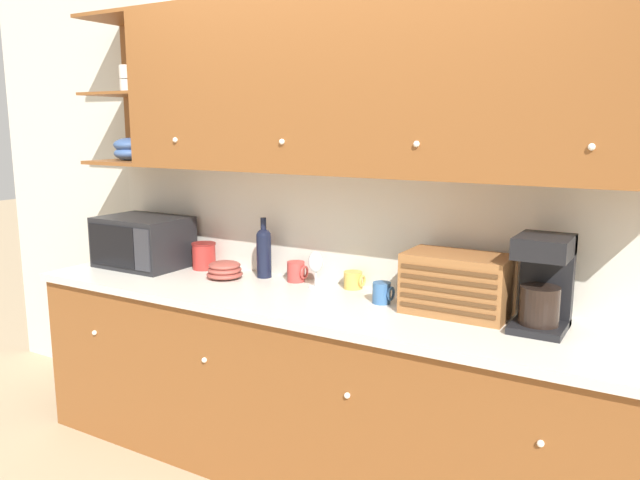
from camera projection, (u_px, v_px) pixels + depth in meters
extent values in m
plane|color=tan|center=(341.00, 443.00, 3.41)|extent=(24.00, 24.00, 0.00)
cube|color=beige|center=(345.00, 206.00, 3.20)|extent=(5.46, 0.06, 2.60)
cube|color=brown|center=(310.00, 390.00, 3.06)|extent=(3.06, 0.65, 0.86)
cube|color=silver|center=(308.00, 302.00, 2.96)|extent=(3.08, 0.68, 0.04)
sphere|color=white|center=(94.00, 333.00, 3.32)|extent=(0.03, 0.03, 0.03)
sphere|color=white|center=(204.00, 360.00, 2.94)|extent=(0.03, 0.03, 0.03)
sphere|color=white|center=(347.00, 396.00, 2.55)|extent=(0.03, 0.03, 0.03)
sphere|color=white|center=(541.00, 444.00, 2.17)|extent=(0.03, 0.03, 0.03)
cube|color=silver|center=(342.00, 228.00, 3.19)|extent=(3.06, 0.01, 0.58)
cube|color=brown|center=(365.00, 82.00, 2.80)|extent=(2.64, 0.36, 0.83)
cube|color=brown|center=(149.00, 93.00, 3.72)|extent=(0.42, 0.02, 0.83)
cube|color=brown|center=(130.00, 162.00, 3.65)|extent=(0.42, 0.36, 0.02)
cube|color=brown|center=(127.00, 94.00, 3.57)|extent=(0.42, 0.36, 0.02)
cube|color=brown|center=(122.00, 17.00, 3.50)|extent=(0.42, 0.36, 0.02)
sphere|color=white|center=(175.00, 140.00, 3.19)|extent=(0.03, 0.03, 0.03)
sphere|color=white|center=(282.00, 142.00, 2.86)|extent=(0.03, 0.03, 0.03)
sphere|color=white|center=(416.00, 144.00, 2.53)|extent=(0.03, 0.03, 0.03)
sphere|color=white|center=(592.00, 147.00, 2.20)|extent=(0.03, 0.03, 0.03)
ellipsoid|color=#3D5B93|center=(130.00, 153.00, 3.64)|extent=(0.18, 0.18, 0.08)
ellipsoid|color=#3D5B93|center=(129.00, 145.00, 3.63)|extent=(0.18, 0.18, 0.08)
cylinder|color=silver|center=(126.00, 86.00, 3.57)|extent=(0.07, 0.07, 0.08)
cylinder|color=silver|center=(125.00, 72.00, 3.55)|extent=(0.07, 0.07, 0.08)
cube|color=black|center=(144.00, 242.00, 3.61)|extent=(0.50, 0.36, 0.29)
cube|color=black|center=(112.00, 246.00, 3.48)|extent=(0.35, 0.01, 0.23)
cube|color=#2D2D33|center=(142.00, 250.00, 3.36)|extent=(0.11, 0.01, 0.23)
cylinder|color=#B22D28|center=(204.00, 257.00, 3.54)|extent=(0.13, 0.13, 0.14)
cylinder|color=maroon|center=(204.00, 244.00, 3.53)|extent=(0.14, 0.14, 0.01)
ellipsoid|color=#9E473D|center=(225.00, 274.00, 3.34)|extent=(0.19, 0.19, 0.04)
ellipsoid|color=#9E473D|center=(225.00, 270.00, 3.33)|extent=(0.18, 0.18, 0.04)
ellipsoid|color=#9E473D|center=(224.00, 265.00, 3.33)|extent=(0.17, 0.17, 0.04)
cylinder|color=black|center=(264.00, 257.00, 3.35)|extent=(0.08, 0.08, 0.22)
sphere|color=black|center=(264.00, 236.00, 3.33)|extent=(0.08, 0.08, 0.08)
cylinder|color=black|center=(263.00, 225.00, 3.31)|extent=(0.03, 0.03, 0.08)
cylinder|color=#B73D38|center=(296.00, 272.00, 3.26)|extent=(0.09, 0.09, 0.11)
torus|color=#B73D38|center=(304.00, 272.00, 3.24)|extent=(0.01, 0.07, 0.07)
cylinder|color=silver|center=(316.00, 287.00, 3.15)|extent=(0.07, 0.07, 0.01)
cylinder|color=silver|center=(316.00, 279.00, 3.14)|extent=(0.01, 0.01, 0.08)
ellipsoid|color=silver|center=(316.00, 262.00, 3.12)|extent=(0.08, 0.08, 0.11)
cylinder|color=gold|center=(353.00, 280.00, 3.12)|extent=(0.09, 0.09, 0.09)
torus|color=gold|center=(362.00, 281.00, 3.10)|extent=(0.01, 0.06, 0.06)
cylinder|color=#38669E|center=(381.00, 293.00, 2.87)|extent=(0.08, 0.08, 0.10)
torus|color=#38669E|center=(391.00, 294.00, 2.84)|extent=(0.01, 0.07, 0.07)
cube|color=#996033|center=(457.00, 284.00, 2.70)|extent=(0.45, 0.26, 0.26)
cube|color=#54351C|center=(446.00, 310.00, 2.60)|extent=(0.41, 0.01, 0.02)
cube|color=#54351C|center=(447.00, 301.00, 2.60)|extent=(0.41, 0.01, 0.02)
cube|color=#54351C|center=(447.00, 291.00, 2.59)|extent=(0.41, 0.01, 0.02)
cube|color=#54351C|center=(447.00, 281.00, 2.58)|extent=(0.41, 0.01, 0.02)
cube|color=#54351C|center=(448.00, 271.00, 2.57)|extent=(0.41, 0.01, 0.02)
cube|color=black|center=(539.00, 326.00, 2.50)|extent=(0.21, 0.26, 0.03)
cylinder|color=black|center=(539.00, 305.00, 2.47)|extent=(0.15, 0.15, 0.15)
cube|color=black|center=(547.00, 278.00, 2.55)|extent=(0.21, 0.06, 0.38)
cube|color=black|center=(544.00, 247.00, 2.44)|extent=(0.21, 0.26, 0.08)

